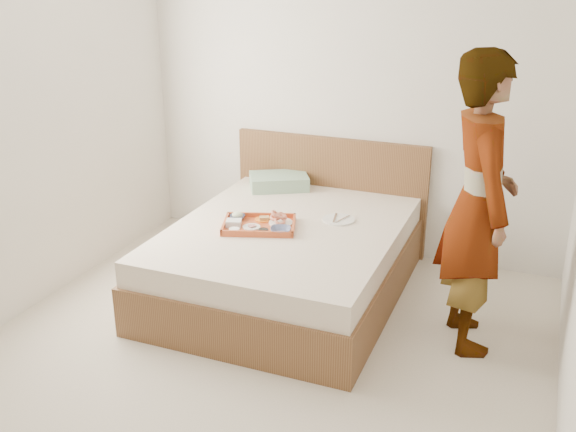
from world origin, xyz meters
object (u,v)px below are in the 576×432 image
(tray, at_px, (259,225))
(person, at_px, (478,205))
(dinner_plate, at_px, (339,220))
(bed, at_px, (287,260))

(tray, height_order, person, person)
(dinner_plate, relative_size, person, 0.13)
(dinner_plate, bearing_deg, person, -22.20)
(tray, bearing_deg, bed, 12.14)
(tray, distance_m, dinner_plate, 0.59)
(bed, xyz_separation_m, person, (1.31, -0.16, 0.66))
(bed, relative_size, tray, 3.95)
(bed, xyz_separation_m, dinner_plate, (0.31, 0.25, 0.27))
(dinner_plate, bearing_deg, tray, -144.15)
(tray, bearing_deg, person, -21.00)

